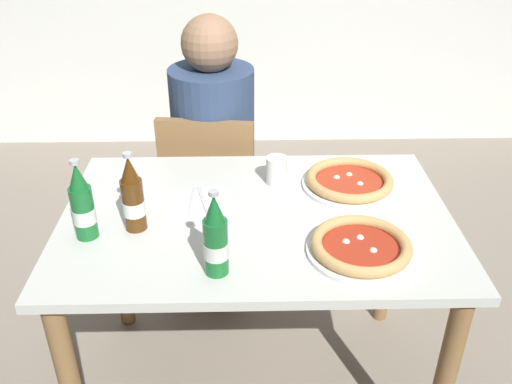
% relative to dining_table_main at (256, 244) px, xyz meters
% --- Properties ---
extents(ground_plane, '(8.00, 8.00, 0.00)m').
position_rel_dining_table_main_xyz_m(ground_plane, '(0.00, 0.00, -0.64)').
color(ground_plane, gray).
extents(dining_table_main, '(1.20, 0.80, 0.75)m').
position_rel_dining_table_main_xyz_m(dining_table_main, '(0.00, 0.00, 0.00)').
color(dining_table_main, silver).
rests_on(dining_table_main, ground_plane).
extents(chair_behind_table, '(0.45, 0.45, 0.85)m').
position_rel_dining_table_main_xyz_m(chair_behind_table, '(-0.17, 0.61, -0.15)').
color(chair_behind_table, olive).
rests_on(chair_behind_table, ground_plane).
extents(diner_seated, '(0.34, 0.34, 1.21)m').
position_rel_dining_table_main_xyz_m(diner_seated, '(-0.16, 0.66, -0.05)').
color(diner_seated, '#2D3342').
rests_on(diner_seated, ground_plane).
extents(pizza_margherita_near, '(0.31, 0.31, 0.04)m').
position_rel_dining_table_main_xyz_m(pizza_margherita_near, '(0.31, 0.16, 0.14)').
color(pizza_margherita_near, white).
rests_on(pizza_margherita_near, dining_table_main).
extents(pizza_marinara_far, '(0.30, 0.30, 0.04)m').
position_rel_dining_table_main_xyz_m(pizza_marinara_far, '(0.28, -0.21, 0.14)').
color(pizza_marinara_far, white).
rests_on(pizza_marinara_far, dining_table_main).
extents(beer_bottle_left, '(0.07, 0.07, 0.25)m').
position_rel_dining_table_main_xyz_m(beer_bottle_left, '(-0.49, -0.11, 0.22)').
color(beer_bottle_left, '#196B2D').
rests_on(beer_bottle_left, dining_table_main).
extents(beer_bottle_center, '(0.07, 0.07, 0.25)m').
position_rel_dining_table_main_xyz_m(beer_bottle_center, '(-0.11, -0.28, 0.22)').
color(beer_bottle_center, '#196B2D').
rests_on(beer_bottle_center, dining_table_main).
extents(beer_bottle_right, '(0.07, 0.07, 0.25)m').
position_rel_dining_table_main_xyz_m(beer_bottle_right, '(-0.36, -0.07, 0.22)').
color(beer_bottle_right, '#512D0F').
rests_on(beer_bottle_right, dining_table_main).
extents(napkin_with_cutlery, '(0.19, 0.19, 0.01)m').
position_rel_dining_table_main_xyz_m(napkin_with_cutlery, '(-0.18, 0.07, 0.12)').
color(napkin_with_cutlery, white).
rests_on(napkin_with_cutlery, dining_table_main).
extents(paper_cup, '(0.07, 0.07, 0.09)m').
position_rel_dining_table_main_xyz_m(paper_cup, '(0.07, 0.20, 0.16)').
color(paper_cup, white).
rests_on(paper_cup, dining_table_main).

